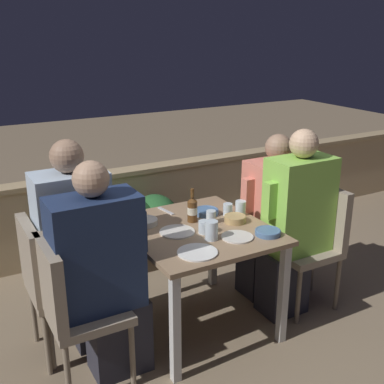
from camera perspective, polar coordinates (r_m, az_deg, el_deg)
The scene contains 26 objects.
ground_plane at distance 3.40m, azimuth 0.60°, elevation -15.35°, with size 16.00×16.00×0.00m, color #847056.
parapet_wall at distance 4.36m, azimuth -8.52°, elevation -2.02°, with size 9.00×0.18×0.73m.
dining_table at distance 3.09m, azimuth 0.64°, elevation -5.86°, with size 0.86×0.94×0.71m.
planter_hedge at distance 4.03m, azimuth -6.81°, elevation -4.37°, with size 0.75×0.47×0.58m.
chair_left_near at distance 2.71m, azimuth -14.30°, elevation -12.43°, with size 0.42×0.42×0.88m.
person_navy_jumper at distance 2.70m, azimuth -10.47°, elevation -9.57°, with size 0.52×0.26×1.28m.
chair_left_far at distance 2.98m, azimuth -16.56°, elevation -9.54°, with size 0.42×0.42×0.88m.
person_blue_shirt at distance 2.96m, azimuth -13.18°, elevation -6.46°, with size 0.50×0.26×1.33m.
chair_right_near at distance 3.51m, azimuth 14.30°, elevation -4.91°, with size 0.42×0.42×0.88m.
person_green_blouse at distance 3.34m, azimuth 12.03°, elevation -3.71°, with size 0.50×0.26×1.30m.
chair_right_far at distance 3.72m, azimuth 11.64°, elevation -3.32°, with size 0.42×0.42×0.88m.
person_coral_top at distance 3.57m, azimuth 9.32°, elevation -2.81°, with size 0.50×0.26×1.21m.
beer_bottle at distance 3.12m, azimuth 0.04°, elevation -2.04°, with size 0.07×0.07×0.23m.
plate_0 at distance 2.99m, azimuth -1.76°, elevation -4.74°, with size 0.22×0.22×0.01m.
plate_1 at distance 2.93m, azimuth 5.39°, elevation -5.32°, with size 0.20×0.20×0.01m.
plate_2 at distance 2.72m, azimuth 0.64°, elevation -7.16°, with size 0.23×0.23×0.01m.
bowl_0 at distance 2.99m, azimuth 8.98°, elevation -4.70°, with size 0.16×0.16×0.03m.
bowl_1 at distance 3.27m, azimuth 1.72°, elevation -2.30°, with size 0.16×0.16×0.04m.
bowl_2 at distance 3.11m, azimuth -5.54°, elevation -3.48°, with size 0.16×0.16×0.04m.
bowl_3 at distance 3.15m, azimuth 5.13°, elevation -3.13°, with size 0.14×0.14×0.05m.
glass_cup_0 at distance 3.26m, azimuth 5.77°, elevation -1.90°, with size 0.07×0.07×0.10m.
glass_cup_1 at distance 2.87m, azimuth 2.32°, elevation -4.56°, with size 0.08×0.08×0.12m.
glass_cup_2 at distance 2.97m, azimuth 1.46°, elevation -4.18°, with size 0.08×0.08×0.08m.
glass_cup_3 at distance 3.25m, azimuth 4.26°, elevation -2.07°, with size 0.06×0.06×0.08m.
glass_cup_4 at distance 3.12m, azimuth 2.26°, elevation -2.96°, with size 0.06×0.06×0.08m.
fork_0 at distance 3.33m, azimuth -3.12°, elevation -2.25°, with size 0.05×0.17×0.01m.
Camera 1 is at (-1.40, -2.44, 1.91)m, focal length 45.00 mm.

